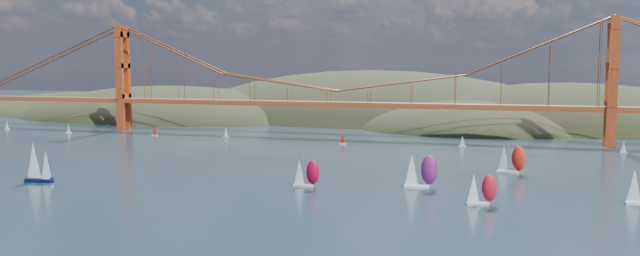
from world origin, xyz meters
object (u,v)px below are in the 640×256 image
(racer_0, at_px, (306,173))
(racer_1, at_px, (481,189))
(racer_3, at_px, (511,159))
(racer_rwb, at_px, (420,170))
(sloop_navy, at_px, (37,163))

(racer_0, height_order, racer_1, racer_0)
(racer_3, xyz_separation_m, racer_rwb, (-24.22, -32.51, 0.28))
(sloop_navy, xyz_separation_m, racer_1, (126.42, 6.50, -1.65))
(racer_1, bearing_deg, racer_rwb, 117.49)
(racer_1, height_order, racer_rwb, racer_rwb)
(racer_0, distance_m, racer_3, 68.43)
(racer_3, bearing_deg, racer_1, -88.97)
(racer_3, bearing_deg, sloop_navy, -148.24)
(racer_1, bearing_deg, racer_3, 63.95)
(sloop_navy, height_order, racer_rwb, sloop_navy)
(racer_rwb, bearing_deg, sloop_navy, -179.40)
(racer_0, relative_size, racer_3, 0.86)
(sloop_navy, bearing_deg, racer_rwb, 6.38)
(racer_0, height_order, racer_rwb, racer_rwb)
(racer_0, relative_size, racer_rwb, 0.81)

